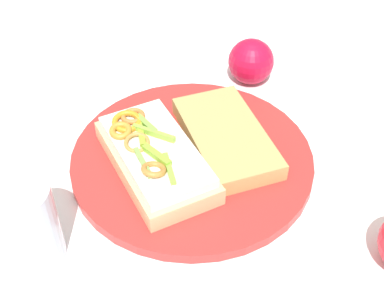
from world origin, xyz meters
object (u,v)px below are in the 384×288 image
at_px(bread_slice_side, 226,137).
at_px(apple_1, 251,62).
at_px(plate, 192,159).
at_px(drinking_glass, 27,224).
at_px(sandwich, 155,156).

distance_m(bread_slice_side, apple_1, 0.17).
bearing_deg(plate, drinking_glass, -61.45).
bearing_deg(apple_1, sandwich, -44.41).
bearing_deg(sandwich, apple_1, -60.37).
bearing_deg(sandwich, bread_slice_side, -91.03).
bearing_deg(plate, apple_1, 143.12).
bearing_deg(apple_1, plate, -36.88).
relative_size(plate, bread_slice_side, 1.81).
bearing_deg(bread_slice_side, apple_1, -34.97).
bearing_deg(bread_slice_side, plate, 97.48).
distance_m(plate, bread_slice_side, 0.05).
distance_m(plate, drinking_glass, 0.23).
xyz_separation_m(bread_slice_side, apple_1, (-0.15, 0.07, 0.01)).
distance_m(apple_1, drinking_glass, 0.42).
relative_size(plate, sandwich, 1.55).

